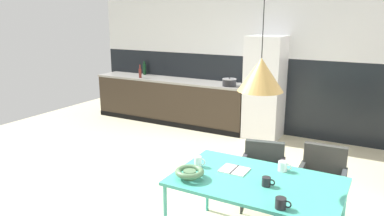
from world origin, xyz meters
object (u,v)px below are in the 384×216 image
(fruit_bowl, at_px, (190,172))
(open_book, at_px, (234,170))
(refrigerator_column, at_px, (265,88))
(bottle_wine_green, at_px, (144,69))
(mug_glass_clear, at_px, (267,182))
(mug_wide_latte, at_px, (198,161))
(dining_table, at_px, (256,184))
(armchair_far_side, at_px, (322,174))
(mug_short_terracotta, at_px, (281,203))
(mug_white_ceramic, at_px, (283,166))
(armchair_near_window, at_px, (263,166))
(pendant_lamp_over_table_near, at_px, (261,75))
(cooking_pot, at_px, (229,82))
(bottle_vinegar_dark, at_px, (140,73))

(fruit_bowl, relative_size, open_book, 1.04)
(refrigerator_column, bearing_deg, bottle_wine_green, 175.59)
(mug_glass_clear, bearing_deg, mug_wide_latte, 172.95)
(dining_table, relative_size, armchair_far_side, 1.89)
(mug_short_terracotta, bearing_deg, mug_wide_latte, 156.51)
(armchair_far_side, height_order, mug_white_ceramic, mug_white_ceramic)
(armchair_near_window, relative_size, pendant_lamp_over_table_near, 0.60)
(armchair_far_side, bearing_deg, cooking_pot, -49.76)
(bottle_wine_green, bearing_deg, cooking_pot, -8.82)
(mug_wide_latte, bearing_deg, open_book, 12.57)
(dining_table, bearing_deg, mug_short_terracotta, -49.63)
(mug_white_ceramic, distance_m, pendant_lamp_over_table_near, 1.00)
(open_book, bearing_deg, armchair_near_window, 86.32)
(refrigerator_column, height_order, armchair_far_side, refrigerator_column)
(armchair_near_window, xyz_separation_m, armchair_far_side, (0.65, 0.08, 0.01))
(refrigerator_column, distance_m, pendant_lamp_over_table_near, 3.59)
(refrigerator_column, height_order, mug_white_ceramic, refrigerator_column)
(fruit_bowl, height_order, pendant_lamp_over_table_near, pendant_lamp_over_table_near)
(dining_table, relative_size, armchair_near_window, 2.01)
(fruit_bowl, bearing_deg, mug_glass_clear, 16.20)
(mug_glass_clear, bearing_deg, cooking_pot, 118.55)
(armchair_near_window, relative_size, bottle_wine_green, 2.54)
(mug_short_terracotta, xyz_separation_m, bottle_vinegar_dark, (-4.02, 3.56, 0.25))
(mug_wide_latte, relative_size, bottle_wine_green, 0.40)
(open_book, xyz_separation_m, mug_short_terracotta, (0.60, -0.49, 0.04))
(mug_glass_clear, relative_size, cooking_pot, 0.46)
(fruit_bowl, xyz_separation_m, mug_wide_latte, (-0.06, 0.29, -0.01))
(open_book, bearing_deg, mug_white_ceramic, 27.99)
(dining_table, height_order, armchair_far_side, armchair_far_side)
(armchair_near_window, xyz_separation_m, open_book, (-0.05, -0.76, 0.23))
(mug_glass_clear, bearing_deg, fruit_bowl, -163.80)
(fruit_bowl, bearing_deg, armchair_far_side, 50.45)
(armchair_far_side, bearing_deg, dining_table, 62.57)
(refrigerator_column, distance_m, open_book, 3.32)
(mug_wide_latte, bearing_deg, dining_table, -1.82)
(mug_wide_latte, xyz_separation_m, bottle_wine_green, (-3.24, 3.53, 0.27))
(fruit_bowl, distance_m, mug_glass_clear, 0.70)
(armchair_near_window, distance_m, bottle_wine_green, 4.56)
(dining_table, xyz_separation_m, open_book, (-0.26, 0.10, 0.05))
(dining_table, height_order, cooking_pot, cooking_pot)
(armchair_far_side, height_order, open_book, armchair_far_side)
(armchair_near_window, relative_size, mug_short_terracotta, 5.85)
(refrigerator_column, height_order, pendant_lamp_over_table_near, pendant_lamp_over_table_near)
(dining_table, bearing_deg, bottle_wine_green, 137.40)
(bottle_wine_green, distance_m, bottle_vinegar_dark, 0.42)
(bottle_vinegar_dark, bearing_deg, armchair_far_side, -28.38)
(armchair_far_side, relative_size, cooking_pot, 3.07)
(open_book, bearing_deg, cooking_pot, 114.31)
(dining_table, height_order, pendant_lamp_over_table_near, pendant_lamp_over_table_near)
(mug_wide_latte, xyz_separation_m, mug_white_ceramic, (0.77, 0.30, -0.00))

